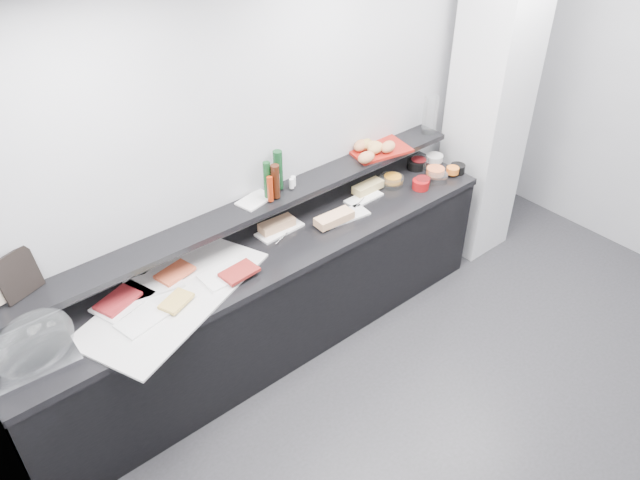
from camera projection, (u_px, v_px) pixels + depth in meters
ground at (519, 442)px, 3.98m from camera, size 5.00×5.00×0.00m
back_wall at (319, 142)px, 4.43m from camera, size 5.00×0.02×2.70m
column at (490, 102)px, 4.99m from camera, size 0.50×0.50×2.70m
buffet_cabinet at (270, 303)px, 4.42m from camera, size 3.60×0.60×0.85m
counter_top at (267, 252)px, 4.16m from camera, size 3.62×0.62×0.05m
wall_shelf at (250, 209)px, 4.12m from camera, size 3.60×0.25×0.04m
cloche_base at (27, 363)px, 3.30m from camera, size 0.52×0.36×0.04m
cloche_dome at (34, 343)px, 3.27m from camera, size 0.52×0.42×0.34m
linen_runner at (174, 296)px, 3.75m from camera, size 1.35×1.00×0.01m
platter_meat_a at (123, 302)px, 3.69m from camera, size 0.39×0.31×0.01m
food_meat_a at (118, 301)px, 3.67m from camera, size 0.29×0.23×0.02m
platter_salmon at (154, 284)px, 3.82m from camera, size 0.37×0.29×0.01m
food_salmon at (175, 273)px, 3.88m from camera, size 0.25×0.19×0.02m
platter_cheese at (142, 320)px, 3.56m from camera, size 0.30×0.23×0.01m
food_cheese at (176, 301)px, 3.67m from camera, size 0.23×0.19×0.02m
platter_meat_b at (225, 275)px, 3.90m from camera, size 0.30×0.20×0.01m
food_meat_b at (239, 272)px, 3.89m from camera, size 0.24×0.17×0.02m
sandwich_plate_left at (280, 230)px, 4.32m from camera, size 0.35×0.16×0.01m
sandwich_food_left at (277, 225)px, 4.30m from camera, size 0.26×0.11×0.06m
tongs_left at (282, 238)px, 4.22m from camera, size 0.15×0.07×0.01m
sandwich_plate_mid at (344, 216)px, 4.45m from camera, size 0.37×0.20×0.01m
sandwich_food_mid at (334, 218)px, 4.37m from camera, size 0.29×0.12×0.06m
tongs_mid at (341, 223)px, 4.36m from camera, size 0.16×0.02×0.01m
sandwich_plate_right at (364, 198)px, 4.65m from camera, size 0.30×0.13×0.01m
sandwich_food_right at (368, 187)px, 4.71m from camera, size 0.25×0.10×0.06m
tongs_right at (360, 203)px, 4.58m from camera, size 0.15×0.07×0.01m
bowl_glass_fruit at (391, 181)px, 4.80m from camera, size 0.23×0.23×0.07m
fill_glass_fruit at (393, 179)px, 4.80m from camera, size 0.16×0.16×0.05m
bowl_black_jam at (416, 164)px, 5.01m from camera, size 0.15×0.15×0.07m
fill_black_jam at (419, 162)px, 5.02m from camera, size 0.13×0.13×0.05m
bowl_glass_cream at (418, 163)px, 5.03m from camera, size 0.20×0.20×0.07m
fill_glass_cream at (434, 158)px, 5.07m from camera, size 0.16×0.16×0.05m
bowl_red_jam at (421, 184)px, 4.76m from camera, size 0.13×0.13×0.07m
fill_red_jam at (423, 181)px, 4.77m from camera, size 0.12×0.12×0.05m
bowl_glass_salmon at (438, 178)px, 4.84m from camera, size 0.20×0.20×0.07m
fill_glass_salmon at (435, 171)px, 4.90m from camera, size 0.18×0.18×0.05m
bowl_black_fruit at (458, 169)px, 4.95m from camera, size 0.13×0.13×0.07m
fill_black_fruit at (453, 170)px, 4.91m from camera, size 0.12×0.12×0.05m
framed_print at (18, 275)px, 3.33m from camera, size 0.24×0.15×0.26m
print_art at (6, 281)px, 3.29m from camera, size 0.17×0.09×0.22m
condiment_tray at (255, 200)px, 4.17m from camera, size 0.27×0.20×0.01m
bottle_green_a at (267, 180)px, 4.11m from camera, size 0.05×0.05×0.26m
bottle_brown at (275, 181)px, 4.12m from camera, size 0.06×0.06×0.24m
bottle_green_b at (278, 170)px, 4.20m from camera, size 0.07×0.07×0.28m
bottle_hot at (270, 189)px, 4.10m from camera, size 0.04×0.04×0.18m
shaker_salt at (293, 181)px, 4.28m from camera, size 0.04×0.04×0.07m
shaker_pepper at (292, 184)px, 4.26m from camera, size 0.04×0.04×0.07m
bread_tray at (378, 149)px, 4.74m from camera, size 0.50×0.39×0.02m
bread_roll_n at (361, 145)px, 4.68m from camera, size 0.16×0.13×0.08m
bread_roll_ne at (366, 144)px, 4.70m from camera, size 0.13×0.10×0.08m
bread_roll_sw at (366, 157)px, 4.53m from camera, size 0.15×0.10×0.08m
bread_roll_se at (388, 147)px, 4.67m from camera, size 0.16×0.13×0.08m
bread_roll_midw at (374, 146)px, 4.67m from camera, size 0.14×0.12×0.08m
bread_roll_mide at (375, 148)px, 4.65m from camera, size 0.17×0.12×0.08m
carafe at (430, 115)px, 4.91m from camera, size 0.15×0.15×0.30m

